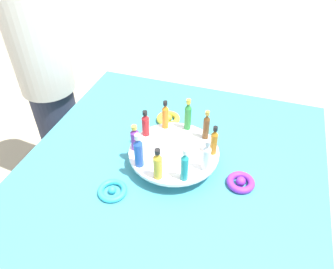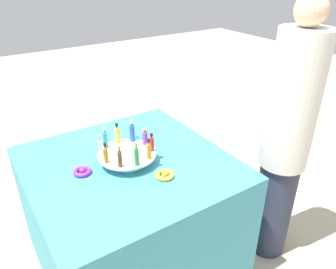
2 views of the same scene
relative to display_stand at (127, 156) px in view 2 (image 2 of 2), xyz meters
name	(u,v)px [view 2 (image 2 of 2)]	position (x,y,z in m)	size (l,w,h in m)	color
ground_plane	(134,258)	(0.00, 0.00, -0.79)	(12.00, 12.00, 0.00)	tan
party_table	(131,215)	(0.00, 0.00, -0.41)	(1.06, 1.06, 0.75)	teal
display_stand	(127,156)	(0.00, 0.00, 0.00)	(0.32, 0.32, 0.06)	white
bottle_purple	(145,137)	(0.13, 0.03, 0.07)	(0.03, 0.03, 0.10)	#702D93
bottle_blue	(132,132)	(0.09, 0.10, 0.08)	(0.03, 0.03, 0.13)	#234CAD
bottle_gold	(117,134)	(0.01, 0.13, 0.08)	(0.03, 0.03, 0.12)	gold
bottle_teal	(105,138)	(-0.07, 0.12, 0.08)	(0.02, 0.02, 0.13)	teal
bottle_clear	(101,146)	(-0.12, 0.05, 0.08)	(0.03, 0.03, 0.12)	silver
bottle_amber	(106,154)	(-0.13, -0.03, 0.07)	(0.02, 0.02, 0.12)	#AD6B19
bottle_brown	(120,157)	(-0.09, -0.10, 0.08)	(0.02, 0.02, 0.12)	brown
bottle_green	(136,155)	(-0.01, -0.13, 0.08)	(0.03, 0.03, 0.13)	#288438
bottle_orange	(149,150)	(0.07, -0.12, 0.07)	(0.02, 0.02, 0.12)	orange
bottle_red	(152,143)	(0.12, -0.05, 0.07)	(0.03, 0.03, 0.10)	#B21E23
ribbon_bow_purple	(82,171)	(-0.25, 0.03, -0.03)	(0.10, 0.10, 0.03)	purple
ribbon_bow_gold	(165,175)	(0.10, -0.23, -0.03)	(0.10, 0.10, 0.03)	gold
ribbon_bow_teal	(135,139)	(0.15, 0.20, -0.03)	(0.10, 0.10, 0.03)	#2DB7CC
person_figure	(285,143)	(0.81, -0.39, 0.02)	(0.27, 0.27, 1.61)	#282D42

